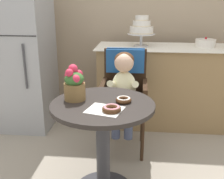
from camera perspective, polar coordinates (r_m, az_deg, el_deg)
name	(u,v)px	position (r m, az deg, el deg)	size (l,w,h in m)	color
back_wall	(121,3)	(3.60, 1.98, 17.55)	(4.80, 0.10, 2.70)	tan
cafe_table	(103,131)	(1.97, -1.90, -8.57)	(0.72, 0.72, 0.72)	#282321
wicker_chair	(125,84)	(2.58, 2.62, 1.22)	(0.42, 0.45, 0.95)	#332114
seated_child	(124,85)	(2.42, 2.42, 1.00)	(0.27, 0.32, 0.73)	beige
paper_napkin	(105,110)	(1.77, -1.53, -4.25)	(0.22, 0.19, 0.00)	white
donut_front	(124,100)	(1.90, 2.41, -2.10)	(0.11, 0.11, 0.03)	#4C2D19
donut_mid	(112,109)	(1.74, -0.08, -3.98)	(0.12, 0.12, 0.04)	#4C2D19
flower_vase	(75,84)	(1.93, -7.77, 1.17)	(0.15, 0.15, 0.25)	brown
display_counter	(165,85)	(3.20, 11.01, 0.82)	(1.56, 0.62, 0.90)	#93754C
tiered_cake_stand	(141,28)	(3.06, 6.13, 12.56)	(0.30, 0.30, 0.33)	silver
round_layer_cake	(205,43)	(3.19, 18.82, 9.12)	(0.21, 0.21, 0.11)	white
refrigerator	(20,52)	(3.17, -18.57, 7.41)	(0.64, 0.63, 1.70)	#9EA0A5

